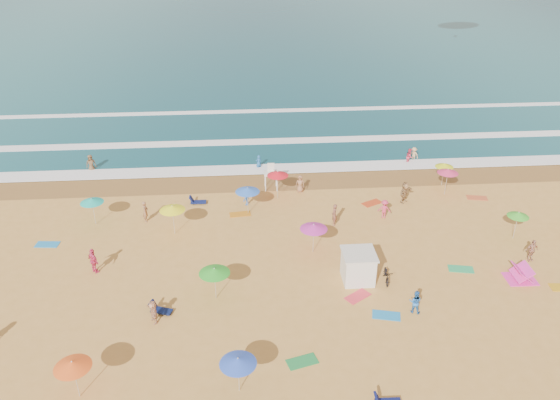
{
  "coord_description": "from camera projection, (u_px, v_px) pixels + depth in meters",
  "views": [
    {
      "loc": [
        -3.27,
        -32.23,
        21.95
      ],
      "look_at": [
        -0.39,
        6.0,
        1.5
      ],
      "focal_mm": 35.0,
      "sensor_mm": 36.0,
      "label": 1
    }
  ],
  "objects": [
    {
      "name": "ocean",
      "position": [
        253.0,
        30.0,
        112.81
      ],
      "size": [
        220.0,
        140.0,
        0.18
      ],
      "primitive_type": "cube",
      "color": "#0C4756",
      "rests_on": "ground"
    },
    {
      "name": "beach_umbrellas",
      "position": [
        254.0,
        230.0,
        38.11
      ],
      "size": [
        54.36,
        24.33,
        0.77
      ],
      "color": "#FD5B1A",
      "rests_on": "ground"
    },
    {
      "name": "lifeguard_stand",
      "position": [
        271.0,
        178.0,
        48.01
      ],
      "size": [
        1.2,
        1.2,
        2.1
      ],
      "primitive_type": null,
      "color": "white",
      "rests_on": "ground"
    },
    {
      "name": "cabana_roof",
      "position": [
        359.0,
        254.0,
        35.65
      ],
      "size": [
        2.2,
        2.2,
        0.12
      ],
      "primitive_type": "cube",
      "color": "silver",
      "rests_on": "cabana"
    },
    {
      "name": "towels",
      "position": [
        315.0,
        269.0,
        37.67
      ],
      "size": [
        45.26,
        20.64,
        0.03
      ],
      "color": "#B41627",
      "rests_on": "ground"
    },
    {
      "name": "loungers",
      "position": [
        340.0,
        304.0,
        34.06
      ],
      "size": [
        42.89,
        24.8,
        0.34
      ],
      "color": "#101651",
      "rests_on": "ground"
    },
    {
      "name": "ground",
      "position": [
        292.0,
        258.0,
        38.9
      ],
      "size": [
        220.0,
        220.0,
        0.0
      ],
      "primitive_type": "plane",
      "color": "gold",
      "rests_on": "ground"
    },
    {
      "name": "bicycle",
      "position": [
        387.0,
        275.0,
        36.25
      ],
      "size": [
        0.88,
        1.92,
        0.97
      ],
      "primitive_type": "imported",
      "rotation": [
        0.0,
        0.0,
        -0.13
      ],
      "color": "black",
      "rests_on": "ground"
    },
    {
      "name": "cabana",
      "position": [
        358.0,
        267.0,
        36.15
      ],
      "size": [
        2.0,
        2.0,
        2.0
      ],
      "primitive_type": "cube",
      "color": "silver",
      "rests_on": "ground"
    },
    {
      "name": "beachgoers",
      "position": [
        283.0,
        216.0,
        42.68
      ],
      "size": [
        36.4,
        28.1,
        2.12
      ],
      "color": "brown",
      "rests_on": "ground"
    },
    {
      "name": "wet_sand",
      "position": [
        279.0,
        181.0,
        49.89
      ],
      "size": [
        220.0,
        220.0,
        0.0
      ],
      "primitive_type": "plane",
      "color": "olive",
      "rests_on": "ground"
    },
    {
      "name": "surf_foam",
      "position": [
        273.0,
        144.0,
        57.61
      ],
      "size": [
        200.0,
        18.7,
        0.05
      ],
      "color": "white",
      "rests_on": "ground"
    }
  ]
}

